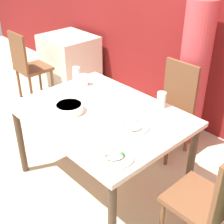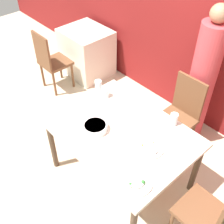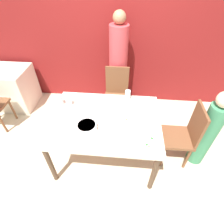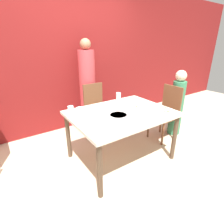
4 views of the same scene
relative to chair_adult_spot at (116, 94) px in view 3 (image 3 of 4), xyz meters
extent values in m
plane|color=beige|center=(-0.09, -0.86, -0.50)|extent=(10.00, 10.00, 0.00)
cube|color=maroon|center=(-0.09, 0.61, 0.85)|extent=(10.00, 0.06, 2.70)
cube|color=beige|center=(-0.09, -0.86, 0.22)|extent=(1.37, 1.03, 0.04)
cylinder|color=#4C3828|center=(-0.71, -1.31, -0.15)|extent=(0.06, 0.06, 0.70)
cylinder|color=#4C3828|center=(0.54, -1.31, -0.15)|extent=(0.06, 0.06, 0.70)
cylinder|color=#4C3828|center=(-0.71, -0.40, -0.15)|extent=(0.06, 0.06, 0.70)
cylinder|color=#4C3828|center=(0.54, -0.40, -0.15)|extent=(0.06, 0.06, 0.70)
cube|color=brown|center=(0.00, -0.07, -0.07)|extent=(0.40, 0.40, 0.04)
cube|color=brown|center=(0.00, 0.11, 0.19)|extent=(0.38, 0.03, 0.49)
cylinder|color=brown|center=(-0.16, -0.24, -0.30)|extent=(0.04, 0.04, 0.41)
cylinder|color=brown|center=(0.17, -0.24, -0.30)|extent=(0.04, 0.04, 0.41)
cylinder|color=brown|center=(-0.16, 0.09, -0.30)|extent=(0.04, 0.04, 0.41)
cylinder|color=brown|center=(0.17, 0.09, -0.30)|extent=(0.04, 0.04, 0.41)
cube|color=brown|center=(0.87, -0.81, -0.07)|extent=(0.40, 0.40, 0.04)
cube|color=brown|center=(1.05, -0.81, 0.19)|extent=(0.03, 0.38, 0.49)
cylinder|color=brown|center=(0.70, -0.65, -0.30)|extent=(0.04, 0.04, 0.41)
cylinder|color=brown|center=(0.70, -0.98, -0.30)|extent=(0.04, 0.04, 0.41)
cylinder|color=brown|center=(1.03, -0.65, -0.30)|extent=(0.04, 0.04, 0.41)
cylinder|color=brown|center=(1.03, -0.98, -0.30)|extent=(0.04, 0.04, 0.41)
cylinder|color=#C63D42|center=(0.00, 0.32, 0.25)|extent=(0.30, 0.30, 1.50)
sphere|color=#9E7051|center=(0.00, 0.32, 1.09)|extent=(0.19, 0.19, 0.19)
cylinder|color=#387F56|center=(1.22, -0.81, 0.00)|extent=(0.22, 0.22, 1.00)
cylinder|color=white|center=(-0.27, -1.04, 0.27)|extent=(0.24, 0.24, 0.07)
cylinder|color=#BC5123|center=(-0.27, -1.04, 0.30)|extent=(0.21, 0.21, 0.01)
cylinder|color=white|center=(0.24, -0.83, 0.24)|extent=(0.26, 0.26, 0.02)
ellipsoid|color=white|center=(0.27, -0.85, 0.27)|extent=(0.13, 0.13, 0.03)
sphere|color=#2D702D|center=(0.24, -0.86, 0.27)|extent=(0.03, 0.03, 0.03)
cone|color=orange|center=(0.23, -0.76, 0.27)|extent=(0.02, 0.02, 0.03)
cone|color=orange|center=(0.18, -0.86, 0.27)|extent=(0.02, 0.02, 0.03)
cylinder|color=white|center=(0.41, -1.18, 0.24)|extent=(0.27, 0.27, 0.02)
ellipsoid|color=white|center=(0.42, -1.18, 0.27)|extent=(0.13, 0.13, 0.03)
sphere|color=#2D702D|center=(0.46, -1.15, 0.27)|extent=(0.03, 0.03, 0.03)
cone|color=orange|center=(0.43, -1.24, 0.26)|extent=(0.02, 0.02, 0.02)
cone|color=orange|center=(0.43, -1.24, 0.27)|extent=(0.02, 0.02, 0.03)
sphere|color=#2D702D|center=(0.40, -1.23, 0.27)|extent=(0.03, 0.03, 0.03)
cylinder|color=silver|center=(-0.71, -0.63, 0.31)|extent=(0.08, 0.08, 0.14)
cylinder|color=silver|center=(-0.59, -0.63, 0.29)|extent=(0.08, 0.08, 0.10)
cylinder|color=silver|center=(0.18, -0.42, 0.30)|extent=(0.08, 0.08, 0.13)
cube|color=silver|center=(0.48, -0.60, 0.24)|extent=(0.18, 0.05, 0.01)
cube|color=beige|center=(-1.98, 0.18, -0.13)|extent=(0.73, 0.64, 0.75)
cylinder|color=brown|center=(-1.82, -0.24, -0.30)|extent=(0.04, 0.04, 0.41)
cylinder|color=brown|center=(-1.82, -0.57, -0.30)|extent=(0.04, 0.04, 0.41)
camera|label=1|loc=(1.59, -2.29, 1.52)|focal=50.00mm
camera|label=2|loc=(1.24, -2.19, 2.19)|focal=45.00mm
camera|label=3|loc=(0.15, -2.39, 1.75)|focal=28.00mm
camera|label=4|loc=(-1.44, -2.61, 1.13)|focal=28.00mm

